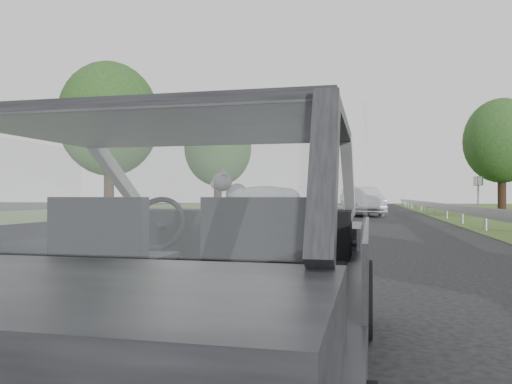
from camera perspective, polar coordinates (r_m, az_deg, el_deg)
The scene contains 11 objects.
subject_car at distance 2.80m, azimuth -6.25°, elevation -8.03°, with size 1.80×4.00×1.45m, color black.
dashboard at distance 3.39m, azimuth -2.77°, elevation -4.60°, with size 1.58×0.45×0.30m, color black.
driver_seat at distance 2.69m, azimuth -16.42°, elevation -5.03°, with size 0.50×0.72×0.42m, color black.
passenger_seat at distance 2.40m, azimuth 0.56°, elevation -5.60°, with size 0.50×0.72×0.42m, color black.
steering_wheel at distance 3.24m, azimuth -11.04°, elevation -3.54°, with size 0.36×0.36×0.04m, color black.
cat at distance 3.36m, azimuth 0.98°, elevation -0.49°, with size 0.63×0.20×0.28m, color gray.
other_car at distance 27.76m, azimuth 11.99°, elevation -1.02°, with size 1.92×4.86×1.60m, color silver.
highway_sign at distance 31.17m, azimuth 24.05°, elevation -0.38°, with size 0.09×0.88×2.20m, color #1D5C2F.
tree_2 at distance 34.88m, azimuth 26.28°, elevation 3.57°, with size 4.62×4.62×7.00m, color #1B3F14, non-canonical shape.
tree_5 at distance 27.23m, azimuth -16.45°, elevation 5.56°, with size 5.18×5.18×7.85m, color #1B3F14, non-canonical shape.
tree_6 at distance 30.55m, azimuth -4.39°, elevation 3.36°, with size 4.11×4.11×6.22m, color #1B3F14, non-canonical shape.
Camera 1 is at (0.91, -2.63, 1.10)m, focal length 35.00 mm.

